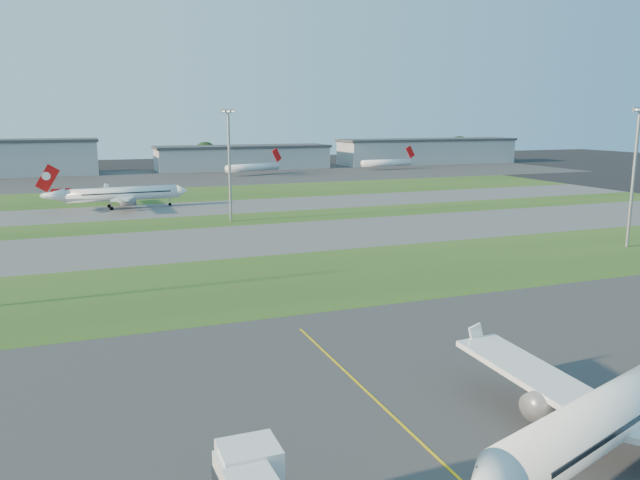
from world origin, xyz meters
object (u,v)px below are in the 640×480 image
airliner_taxiing (121,194)px  light_mast_centre (229,158)px  airliner_parked (627,405)px  mini_jet_far (387,163)px  mini_jet_near (253,167)px  light_mast_east (634,168)px

airliner_taxiing → light_mast_centre: light_mast_centre is taller
airliner_parked → mini_jet_far: (99.82, 232.29, -0.68)m
mini_jet_near → mini_jet_far: 66.02m
airliner_taxiing → mini_jet_far: bearing=-148.2°
mini_jet_far → mini_jet_near: bearing=179.9°
airliner_taxiing → mini_jet_near: size_ratio=1.30×
airliner_parked → mini_jet_far: 252.83m
mini_jet_near → mini_jet_far: same height
airliner_parked → light_mast_east: size_ratio=1.35×
mini_jet_near → light_mast_centre: (-36.50, -115.83, 11.53)m
airliner_parked → mini_jet_near: size_ratio=1.27×
airliner_parked → airliner_taxiing: size_ratio=0.98×
light_mast_centre → mini_jet_far: bearing=49.6°
airliner_taxiing → light_mast_east: 122.64m
light_mast_centre → light_mast_east: size_ratio=1.00×
airliner_parked → airliner_taxiing: (-25.06, 143.43, -0.06)m
airliner_taxiing → mini_jet_near: (59.00, 84.58, -0.62)m
airliner_parked → light_mast_centre: light_mast_centre is taller
airliner_taxiing → mini_jet_far: 153.27m
light_mast_east → mini_jet_far: bearing=77.4°
mini_jet_near → light_mast_east: 174.25m
light_mast_centre → light_mast_east: bearing=-41.6°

